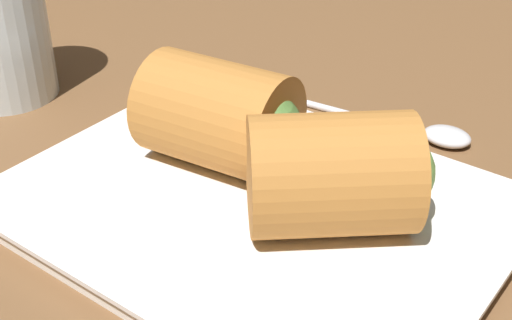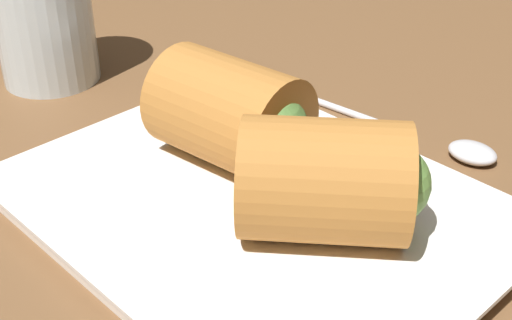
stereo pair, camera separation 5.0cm
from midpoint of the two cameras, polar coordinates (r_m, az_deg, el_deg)
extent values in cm
cube|color=brown|center=(41.11, -9.03, -6.51)|extent=(180.00, 140.00, 2.00)
cube|color=white|center=(40.15, -3.57, -4.30)|extent=(26.07, 20.10, 1.20)
cube|color=white|center=(39.71, -3.61, -3.43)|extent=(27.11, 20.91, 0.30)
cylinder|color=#B77533|center=(35.82, 2.10, -1.33)|extent=(10.46, 10.24, 6.33)
sphere|color=#6B9E47|center=(36.25, 7.18, -1.13)|extent=(4.12, 4.12, 4.12)
cylinder|color=#B77533|center=(41.50, -6.51, 3.51)|extent=(9.05, 7.28, 6.33)
sphere|color=#56843D|center=(39.87, -2.74, 2.42)|extent=(4.12, 4.12, 4.12)
cylinder|color=silver|center=(52.14, 1.16, 4.51)|extent=(11.22, 1.71, 0.50)
ellipsoid|color=silver|center=(48.31, 12.23, 1.74)|extent=(3.43, 2.78, 1.10)
camera|label=1|loc=(0.03, -93.75, -2.35)|focal=50.00mm
camera|label=2|loc=(0.03, 86.25, 2.35)|focal=50.00mm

